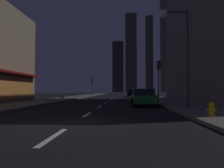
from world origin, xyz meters
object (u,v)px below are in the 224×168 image
fire_hydrant_far_left (62,97)px  street_lamp_right (175,34)px  car_parked_far (132,93)px  traffic_light_far_left (92,82)px  fire_hydrant_yellow_near (212,110)px  car_parked_near (143,97)px  traffic_light_near_right (159,72)px

fire_hydrant_far_left → street_lamp_right: 16.71m
car_parked_far → fire_hydrant_far_left: car_parked_far is taller
traffic_light_far_left → fire_hydrant_yellow_near: bearing=-72.9°
car_parked_near → traffic_light_near_right: 4.62m
car_parked_near → traffic_light_far_left: traffic_light_far_left is taller
traffic_light_near_right → street_lamp_right: 7.20m
fire_hydrant_far_left → traffic_light_near_right: traffic_light_near_right is taller
fire_hydrant_far_left → street_lamp_right: size_ratio=0.10×
car_parked_near → street_lamp_right: street_lamp_right is taller
car_parked_near → traffic_light_far_left: size_ratio=1.01×
car_parked_far → fire_hydrant_far_left: size_ratio=6.48×
traffic_light_near_right → car_parked_far: bearing=95.8°
car_parked_near → car_parked_far: same height
fire_hydrant_yellow_near → traffic_light_far_left: (-11.40, 36.96, 2.74)m
car_parked_far → traffic_light_near_right: 19.10m
fire_hydrant_yellow_near → street_lamp_right: bearing=97.2°
car_parked_far → traffic_light_far_left: bearing=142.3°
car_parked_near → fire_hydrant_far_left: 12.37m
car_parked_far → fire_hydrant_far_left: 17.23m
car_parked_near → traffic_light_near_right: traffic_light_near_right is taller
car_parked_near → fire_hydrant_yellow_near: car_parked_near is taller
fire_hydrant_far_left → car_parked_near: bearing=-39.8°
car_parked_near → street_lamp_right: 5.85m
car_parked_far → fire_hydrant_far_left: bearing=-123.5°
fire_hydrant_far_left → traffic_light_near_right: (11.40, -4.49, 2.74)m
street_lamp_right → car_parked_far: bearing=93.9°
traffic_light_near_right → traffic_light_far_left: 28.11m
fire_hydrant_yellow_near → car_parked_far: bearing=94.4°
traffic_light_near_right → street_lamp_right: bearing=-91.0°
traffic_light_near_right → traffic_light_far_left: bearing=113.0°
fire_hydrant_far_left → traffic_light_far_left: traffic_light_far_left is taller
fire_hydrant_far_left → street_lamp_right: bearing=-45.4°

